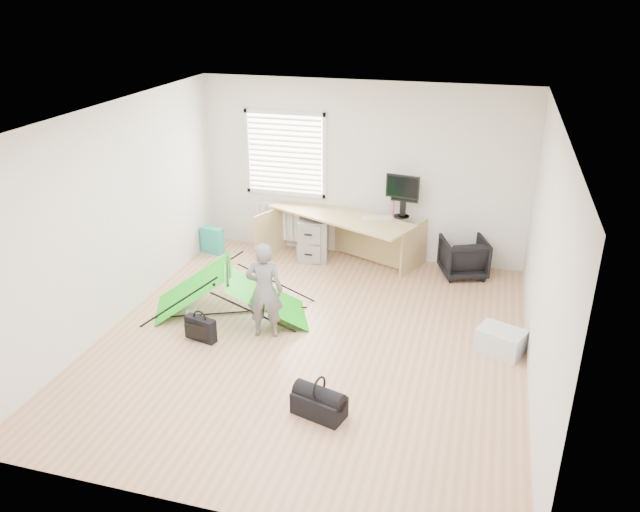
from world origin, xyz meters
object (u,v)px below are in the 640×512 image
(office_chair, at_px, (463,257))
(duffel_bag, at_px, (319,405))
(filing_cabinet, at_px, (314,237))
(person, at_px, (264,290))
(monitor_left, at_px, (404,204))
(kite, at_px, (229,292))
(storage_crate, at_px, (501,341))
(monitor_right, at_px, (402,202))
(laptop_bag, at_px, (201,329))
(desk, at_px, (340,239))
(thermos, at_px, (392,208))

(office_chair, relative_size, duffel_bag, 1.21)
(filing_cabinet, bearing_deg, person, -99.72)
(filing_cabinet, bearing_deg, monitor_left, -7.79)
(kite, bearing_deg, duffel_bag, -69.09)
(filing_cabinet, relative_size, storage_crate, 1.30)
(filing_cabinet, xyz_separation_m, monitor_right, (1.33, 0.09, 0.68))
(kite, bearing_deg, laptop_bag, -120.65)
(desk, height_order, monitor_left, monitor_left)
(filing_cabinet, distance_m, kite, 2.12)
(thermos, bearing_deg, desk, -166.77)
(thermos, xyz_separation_m, laptop_bag, (-1.81, -2.84, -0.75))
(filing_cabinet, distance_m, thermos, 1.32)
(filing_cabinet, bearing_deg, laptop_bag, -114.64)
(person, xyz_separation_m, storage_crate, (2.77, 0.38, -0.47))
(laptop_bag, bearing_deg, kite, 96.96)
(storage_crate, height_order, laptop_bag, laptop_bag)
(monitor_right, bearing_deg, office_chair, 1.66)
(desk, distance_m, person, 2.38)
(monitor_right, distance_m, person, 2.83)
(storage_crate, xyz_separation_m, laptop_bag, (-3.48, -0.70, 0.01))
(laptop_bag, bearing_deg, monitor_left, 68.76)
(monitor_right, bearing_deg, storage_crate, -45.59)
(desk, bearing_deg, office_chair, 24.67)
(filing_cabinet, distance_m, laptop_bag, 2.82)
(monitor_left, bearing_deg, thermos, -173.42)
(office_chair, bearing_deg, kite, 15.77)
(monitor_right, distance_m, laptop_bag, 3.55)
(desk, bearing_deg, kite, -93.08)
(laptop_bag, height_order, duffel_bag, laptop_bag)
(kite, height_order, duffel_bag, kite)
(desk, xyz_separation_m, person, (-0.35, -2.35, 0.22))
(person, bearing_deg, storage_crate, 176.13)
(thermos, bearing_deg, storage_crate, -52.11)
(person, distance_m, duffel_bag, 1.75)
(kite, distance_m, laptop_bag, 0.72)
(desk, bearing_deg, duffel_bag, -55.92)
(monitor_right, distance_m, storage_crate, 2.76)
(filing_cabinet, bearing_deg, monitor_right, -8.00)
(thermos, height_order, kite, thermos)
(filing_cabinet, height_order, monitor_left, monitor_left)
(kite, relative_size, laptop_bag, 5.07)
(monitor_left, height_order, thermos, monitor_left)
(desk, bearing_deg, filing_cabinet, -166.31)
(thermos, relative_size, kite, 0.12)
(filing_cabinet, xyz_separation_m, duffel_bag, (1.13, -3.74, -0.22))
(monitor_right, distance_m, office_chair, 1.21)
(monitor_right, bearing_deg, monitor_left, 20.61)
(filing_cabinet, height_order, duffel_bag, filing_cabinet)
(laptop_bag, bearing_deg, thermos, 71.28)
(thermos, height_order, duffel_bag, thermos)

